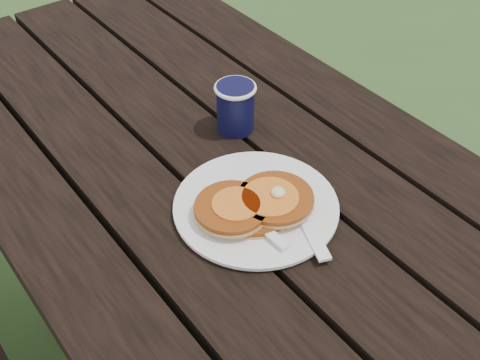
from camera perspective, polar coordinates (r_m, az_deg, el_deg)
picnic_table at (r=1.26m, az=2.44°, el=-15.19°), size 1.36×1.80×0.75m
plate at (r=0.96m, az=1.52°, el=-2.56°), size 0.32×0.32×0.01m
pancake_stack at (r=0.93m, az=1.45°, el=-2.34°), size 0.18×0.14×0.04m
knife at (r=0.93m, az=6.04°, el=-3.55°), size 0.08×0.18×0.00m
fork at (r=0.91m, az=2.07°, el=-4.44°), size 0.04×0.16×0.01m
coffee_cup at (r=1.09m, az=-0.44°, el=7.16°), size 0.08×0.08×0.09m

